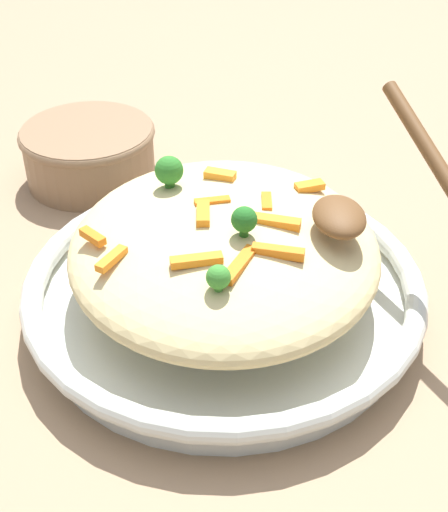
% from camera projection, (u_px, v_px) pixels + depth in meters
% --- Properties ---
extents(ground_plane, '(2.40, 2.40, 0.00)m').
position_uv_depth(ground_plane, '(224.00, 311.00, 0.60)').
color(ground_plane, '#9E7F60').
extents(serving_bowl, '(0.33, 0.33, 0.04)m').
position_uv_depth(serving_bowl, '(224.00, 291.00, 0.59)').
color(serving_bowl, silver).
rests_on(serving_bowl, ground_plane).
extents(pasta_mound, '(0.27, 0.25, 0.06)m').
position_uv_depth(pasta_mound, '(224.00, 247.00, 0.56)').
color(pasta_mound, '#DBC689').
rests_on(pasta_mound, serving_bowl).
extents(carrot_piece_0, '(0.02, 0.03, 0.01)m').
position_uv_depth(carrot_piece_0, '(215.00, 175.00, 0.60)').
color(carrot_piece_0, orange).
rests_on(carrot_piece_0, pasta_mound).
extents(carrot_piece_1, '(0.02, 0.02, 0.01)m').
position_uv_depth(carrot_piece_1, '(93.00, 236.00, 0.53)').
color(carrot_piece_1, orange).
rests_on(carrot_piece_1, pasta_mound).
extents(carrot_piece_2, '(0.01, 0.04, 0.01)m').
position_uv_depth(carrot_piece_2, '(197.00, 260.00, 0.50)').
color(carrot_piece_2, orange).
rests_on(carrot_piece_2, pasta_mound).
extents(carrot_piece_3, '(0.02, 0.03, 0.01)m').
position_uv_depth(carrot_piece_3, '(310.00, 186.00, 0.59)').
color(carrot_piece_3, orange).
rests_on(carrot_piece_3, pasta_mound).
extents(carrot_piece_4, '(0.03, 0.02, 0.01)m').
position_uv_depth(carrot_piece_4, '(112.00, 259.00, 0.51)').
color(carrot_piece_4, orange).
rests_on(carrot_piece_4, pasta_mound).
extents(carrot_piece_5, '(0.03, 0.01, 0.01)m').
position_uv_depth(carrot_piece_5, '(267.00, 202.00, 0.56)').
color(carrot_piece_5, orange).
rests_on(carrot_piece_5, pasta_mound).
extents(carrot_piece_6, '(0.01, 0.03, 0.01)m').
position_uv_depth(carrot_piece_6, '(212.00, 202.00, 0.56)').
color(carrot_piece_6, orange).
rests_on(carrot_piece_6, pasta_mound).
extents(carrot_piece_7, '(0.02, 0.04, 0.01)m').
position_uv_depth(carrot_piece_7, '(278.00, 252.00, 0.51)').
color(carrot_piece_7, orange).
rests_on(carrot_piece_7, pasta_mound).
extents(carrot_piece_8, '(0.03, 0.01, 0.01)m').
position_uv_depth(carrot_piece_8, '(203.00, 217.00, 0.54)').
color(carrot_piece_8, orange).
rests_on(carrot_piece_8, pasta_mound).
extents(carrot_piece_9, '(0.02, 0.04, 0.01)m').
position_uv_depth(carrot_piece_9, '(277.00, 222.00, 0.54)').
color(carrot_piece_9, orange).
rests_on(carrot_piece_9, pasta_mound).
extents(carrot_piece_10, '(0.04, 0.03, 0.01)m').
position_uv_depth(carrot_piece_10, '(240.00, 265.00, 0.50)').
color(carrot_piece_10, orange).
rests_on(carrot_piece_10, pasta_mound).
extents(broccoli_floret_0, '(0.02, 0.02, 0.03)m').
position_uv_depth(broccoli_floret_0, '(244.00, 220.00, 0.52)').
color(broccoli_floret_0, '#205B1C').
rests_on(broccoli_floret_0, pasta_mound).
extents(broccoli_floret_1, '(0.02, 0.02, 0.02)m').
position_uv_depth(broccoli_floret_1, '(218.00, 277.00, 0.48)').
color(broccoli_floret_1, '#377928').
rests_on(broccoli_floret_1, pasta_mound).
extents(broccoli_floret_2, '(0.02, 0.02, 0.03)m').
position_uv_depth(broccoli_floret_2, '(169.00, 171.00, 0.58)').
color(broccoli_floret_2, '#296820').
rests_on(broccoli_floret_2, pasta_mound).
extents(serving_spoon, '(0.16, 0.12, 0.08)m').
position_uv_depth(serving_spoon, '(376.00, 196.00, 0.53)').
color(serving_spoon, brown).
rests_on(serving_spoon, pasta_mound).
extents(companion_bowl, '(0.14, 0.14, 0.06)m').
position_uv_depth(companion_bowl, '(89.00, 151.00, 0.76)').
color(companion_bowl, '#8C6B4C').
rests_on(companion_bowl, ground_plane).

